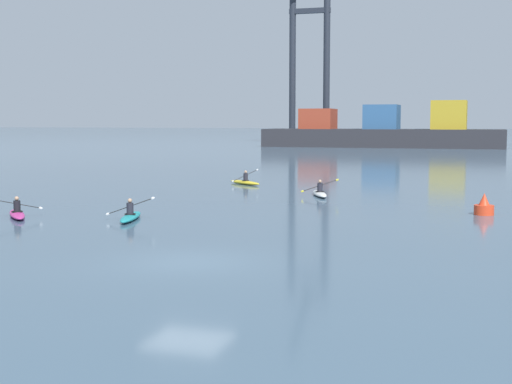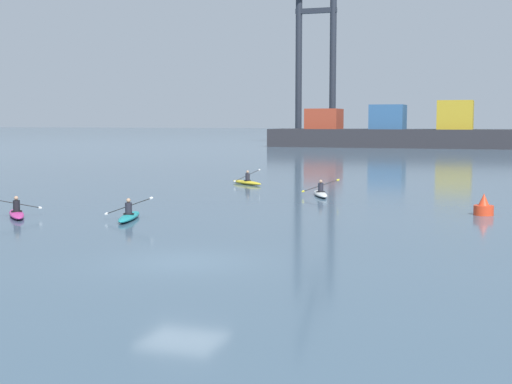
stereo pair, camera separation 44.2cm
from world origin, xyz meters
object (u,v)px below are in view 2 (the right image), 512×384
(container_barge, at_px, (390,132))
(kayak_white, at_px, (320,193))
(kayak_yellow, at_px, (247,182))
(channel_buoy, at_px, (484,207))
(kayak_teal, at_px, (129,216))
(kayak_magenta, at_px, (17,213))
(gantry_crane_west, at_px, (315,41))

(container_barge, xyz_separation_m, kayak_white, (7.08, -79.58, -2.29))
(container_barge, xyz_separation_m, kayak_yellow, (0.53, -73.52, -2.29))
(container_barge, distance_m, kayak_white, 79.93)
(channel_buoy, xyz_separation_m, kayak_white, (-9.03, 5.89, -0.19))
(kayak_teal, relative_size, kayak_magenta, 1.15)
(container_barge, relative_size, kayak_teal, 11.29)
(kayak_white, height_order, kayak_magenta, kayak_white)
(kayak_yellow, bearing_deg, kayak_magenta, -102.89)
(container_barge, relative_size, gantry_crane_west, 1.05)
(kayak_teal, bearing_deg, kayak_magenta, -172.05)
(gantry_crane_west, xyz_separation_m, kayak_magenta, (11.47, -104.11, -18.63))
(kayak_white, bearing_deg, kayak_yellow, 137.17)
(channel_buoy, bearing_deg, kayak_teal, -156.18)
(channel_buoy, relative_size, kayak_white, 0.30)
(kayak_white, bearing_deg, kayak_teal, -114.59)
(container_barge, bearing_deg, gantry_crane_west, 143.30)
(gantry_crane_west, xyz_separation_m, kayak_yellow, (15.86, -84.94, -18.63))
(container_barge, relative_size, kayak_magenta, 12.98)
(kayak_teal, distance_m, kayak_white, 13.61)
(gantry_crane_west, relative_size, channel_buoy, 36.93)
(kayak_white, bearing_deg, gantry_crane_west, 103.83)
(channel_buoy, relative_size, kayak_yellow, 0.33)
(kayak_white, bearing_deg, channel_buoy, -33.10)
(channel_buoy, bearing_deg, kayak_yellow, 142.50)
(kayak_white, relative_size, kayak_magenta, 1.13)
(kayak_yellow, bearing_deg, gantry_crane_west, 100.58)
(kayak_teal, bearing_deg, channel_buoy, 23.82)
(channel_buoy, bearing_deg, kayak_white, 146.90)
(channel_buoy, bearing_deg, container_barge, 100.67)
(gantry_crane_west, height_order, kayak_yellow, gantry_crane_west)
(kayak_teal, relative_size, kayak_yellow, 1.13)
(kayak_teal, xyz_separation_m, kayak_white, (5.66, 12.38, 0.00))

